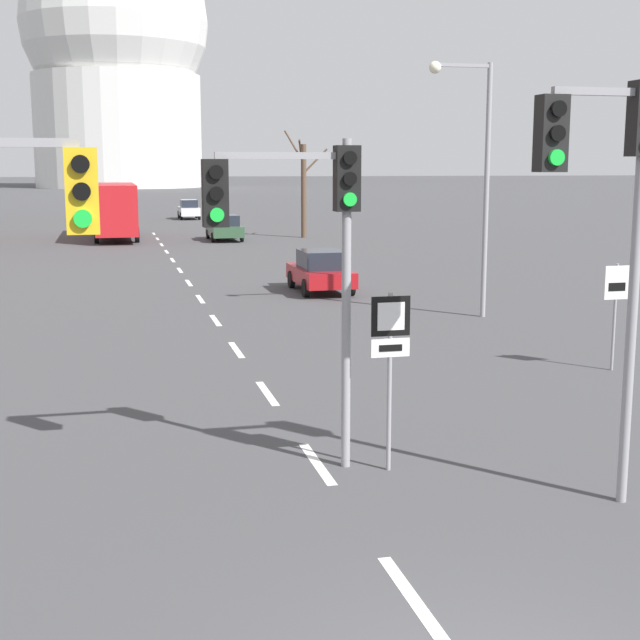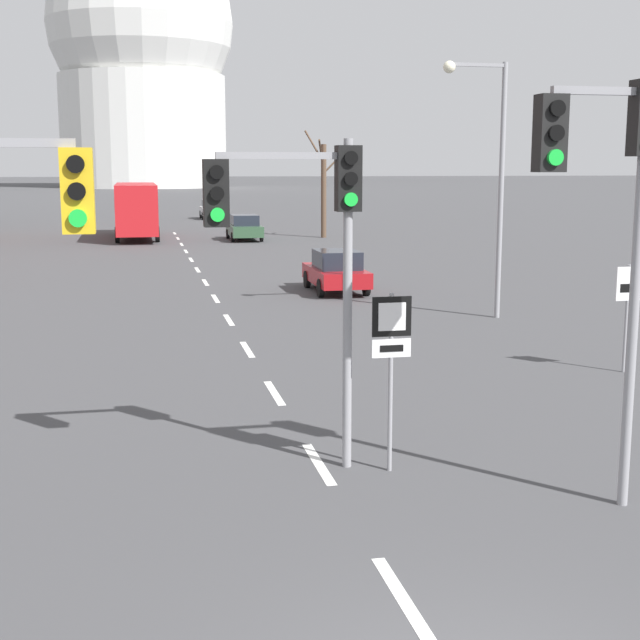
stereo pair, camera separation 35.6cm
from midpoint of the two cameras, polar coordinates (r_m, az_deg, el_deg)
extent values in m
cube|color=silver|center=(10.12, 6.35, -17.25)|extent=(0.16, 2.00, 0.01)
cube|color=silver|center=(14.13, 0.63, -9.16)|extent=(0.16, 2.00, 0.01)
cube|color=silver|center=(18.37, -2.38, -4.68)|extent=(0.16, 2.00, 0.01)
cube|color=silver|center=(22.70, -4.24, -1.88)|extent=(0.16, 2.00, 0.01)
cube|color=silver|center=(27.10, -5.49, 0.01)|extent=(0.16, 2.00, 0.01)
cube|color=silver|center=(31.52, -6.39, 1.38)|extent=(0.16, 2.00, 0.01)
cube|color=silver|center=(35.96, -7.07, 2.40)|extent=(0.16, 2.00, 0.01)
cube|color=silver|center=(40.41, -7.60, 3.21)|extent=(0.16, 2.00, 0.01)
cube|color=silver|center=(44.88, -8.02, 3.85)|extent=(0.16, 2.00, 0.01)
cube|color=silver|center=(49.35, -8.37, 4.37)|extent=(0.16, 2.00, 0.01)
cube|color=silver|center=(53.82, -8.67, 4.81)|extent=(0.16, 2.00, 0.01)
cube|color=silver|center=(58.30, -8.91, 5.18)|extent=(0.16, 2.00, 0.01)
cube|color=silver|center=(62.78, -9.12, 5.50)|extent=(0.16, 2.00, 0.01)
cylinder|color=gray|center=(13.41, 2.53, 0.80)|extent=(0.14, 0.14, 5.00)
cube|color=black|center=(13.25, 2.60, 9.03)|extent=(0.36, 0.28, 0.96)
cylinder|color=black|center=(13.08, 2.79, 10.32)|extent=(0.20, 0.06, 0.20)
cylinder|color=black|center=(13.08, 2.78, 9.02)|extent=(0.20, 0.06, 0.20)
cylinder|color=green|center=(13.09, 2.77, 7.72)|extent=(0.20, 0.06, 0.20)
cube|color=gray|center=(13.04, -1.60, 10.47)|extent=(1.94, 0.10, 0.10)
cube|color=black|center=(12.91, -5.89, 8.08)|extent=(0.36, 0.28, 0.96)
cylinder|color=black|center=(12.74, -5.83, 9.40)|extent=(0.20, 0.06, 0.20)
cylinder|color=black|center=(12.74, -5.81, 8.06)|extent=(0.20, 0.06, 0.20)
cylinder|color=green|center=(12.76, -5.78, 6.72)|extent=(0.20, 0.06, 0.20)
cylinder|color=gray|center=(12.56, 20.26, 1.39)|extent=(0.14, 0.14, 5.78)
cube|color=gray|center=(12.14, 18.32, 13.75)|extent=(1.31, 0.10, 0.10)
cube|color=black|center=(11.80, 15.37, 11.44)|extent=(0.36, 0.28, 0.96)
cylinder|color=black|center=(11.67, 15.83, 12.91)|extent=(0.20, 0.06, 0.20)
cylinder|color=black|center=(11.65, 15.76, 11.45)|extent=(0.20, 0.06, 0.20)
cylinder|color=green|center=(11.65, 15.69, 9.99)|extent=(0.20, 0.06, 0.20)
cube|color=gold|center=(10.46, -14.31, 8.01)|extent=(0.36, 0.28, 0.96)
cylinder|color=black|center=(10.29, -14.42, 9.64)|extent=(0.20, 0.06, 0.20)
cylinder|color=black|center=(10.29, -14.35, 7.99)|extent=(0.20, 0.06, 0.20)
cylinder|color=green|center=(10.30, -14.28, 6.33)|extent=(0.20, 0.06, 0.20)
cylinder|color=gray|center=(13.49, 5.29, -4.05)|extent=(0.07, 0.07, 2.75)
cube|color=black|center=(13.27, 5.38, 0.22)|extent=(0.60, 0.03, 0.60)
cube|color=white|center=(13.25, 5.41, 0.21)|extent=(0.42, 0.01, 0.42)
cube|color=white|center=(13.36, 5.35, -1.81)|extent=(0.60, 0.03, 0.28)
cube|color=black|center=(13.34, 5.37, -1.82)|extent=(0.36, 0.01, 0.10)
cylinder|color=gray|center=(21.16, 19.47, 0.08)|extent=(0.07, 0.07, 2.45)
cube|color=white|center=(21.03, 19.62, 2.20)|extent=(0.60, 0.03, 0.76)
cube|color=black|center=(21.03, 19.63, 1.94)|extent=(0.42, 0.01, 0.19)
cylinder|color=gray|center=(27.63, 11.87, 7.97)|extent=(0.16, 0.16, 7.62)
cube|color=gray|center=(27.44, 10.43, 15.77)|extent=(1.73, 0.10, 0.10)
sphere|color=#F2EAC6|center=(27.13, 8.66, 15.72)|extent=(0.36, 0.36, 0.36)
cube|color=#2D4C33|center=(56.47, -4.69, 5.76)|extent=(1.88, 4.55, 0.66)
cube|color=#1E232D|center=(56.21, -4.67, 6.40)|extent=(1.60, 2.19, 0.64)
cylinder|color=black|center=(57.79, -5.74, 5.51)|extent=(0.18, 0.61, 0.61)
cylinder|color=black|center=(58.01, -3.98, 5.55)|extent=(0.18, 0.61, 0.61)
cylinder|color=black|center=(55.00, -5.43, 5.30)|extent=(0.18, 0.61, 0.61)
cylinder|color=black|center=(55.22, -3.58, 5.34)|extent=(0.18, 0.61, 0.61)
cube|color=maroon|center=(33.00, 1.33, 2.88)|extent=(1.78, 4.10, 0.56)
cube|color=#1E232D|center=(32.74, 1.41, 3.90)|extent=(1.51, 1.97, 0.66)
cylinder|color=black|center=(34.10, -0.53, 2.62)|extent=(0.18, 0.66, 0.66)
cylinder|color=black|center=(34.46, 2.21, 2.69)|extent=(0.18, 0.66, 0.66)
cylinder|color=black|center=(31.63, 0.36, 2.06)|extent=(0.18, 0.66, 0.66)
cylinder|color=black|center=(32.02, 3.30, 2.14)|extent=(0.18, 0.66, 0.66)
cube|color=silver|center=(79.67, -6.89, 6.94)|extent=(1.65, 4.15, 0.69)
cube|color=#1E232D|center=(79.43, -6.89, 7.42)|extent=(1.40, 1.99, 0.67)
cylinder|color=black|center=(80.90, -7.52, 6.72)|extent=(0.18, 0.69, 0.69)
cylinder|color=black|center=(81.03, -6.41, 6.75)|extent=(0.18, 0.69, 0.69)
cylinder|color=black|center=(78.34, -7.37, 6.63)|extent=(0.18, 0.69, 0.69)
cylinder|color=black|center=(78.48, -6.24, 6.66)|extent=(0.18, 0.69, 0.69)
cube|color=red|center=(58.77, -11.50, 7.07)|extent=(2.50, 10.80, 3.00)
cube|color=black|center=(58.76, -11.52, 7.44)|extent=(2.52, 10.26, 0.90)
cylinder|color=black|center=(62.64, -12.58, 5.82)|extent=(0.26, 0.96, 0.96)
cylinder|color=black|center=(62.65, -10.38, 5.89)|extent=(0.26, 0.96, 0.96)
cylinder|color=black|center=(55.64, -12.67, 5.34)|extent=(0.26, 0.96, 0.96)
cylinder|color=black|center=(55.65, -10.19, 5.42)|extent=(0.26, 0.96, 0.96)
cylinder|color=brown|center=(58.24, 0.41, 8.24)|extent=(0.35, 0.35, 5.99)
cylinder|color=brown|center=(58.35, 1.17, 10.13)|extent=(1.62, 0.20, 1.62)
cylinder|color=brown|center=(59.20, 0.32, 10.23)|extent=(0.29, 2.02, 1.58)
cylinder|color=brown|center=(58.49, -0.19, 11.04)|extent=(1.18, 0.90, 2.12)
cylinder|color=brown|center=(57.31, 0.21, 10.85)|extent=(0.69, 1.85, 1.31)
cylinder|color=silver|center=(203.70, -11.15, 11.72)|extent=(35.98, 35.98, 23.99)
sphere|color=silver|center=(205.82, -11.37, 18.13)|extent=(39.98, 39.98, 39.98)
camera|label=1|loc=(0.18, -89.20, 0.14)|focal=50.00mm
camera|label=2|loc=(0.18, 90.80, -0.14)|focal=50.00mm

